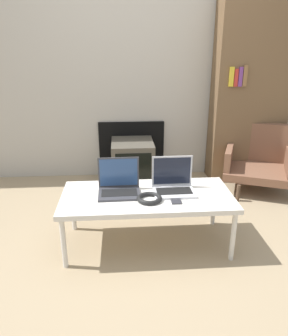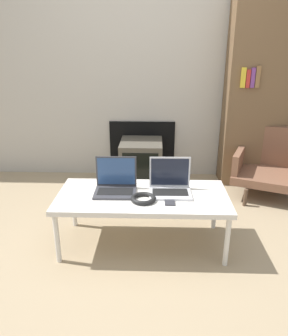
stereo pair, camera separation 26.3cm
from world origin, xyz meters
name	(u,v)px [view 2 (the right image)]	position (x,y,z in m)	size (l,w,h in m)	color
ground_plane	(142,260)	(0.00, 0.00, 0.00)	(14.00, 14.00, 0.00)	#998466
wall_back	(148,59)	(0.00, 1.69, 1.29)	(7.00, 0.08, 2.60)	#ADA89E
table	(143,199)	(0.00, 0.21, 0.38)	(1.24, 0.57, 0.41)	silver
laptop_left	(116,184)	(-0.20, 0.27, 0.47)	(0.31, 0.23, 0.25)	#38383D
laptop_right	(170,185)	(0.20, 0.27, 0.47)	(0.31, 0.23, 0.25)	silver
headphones	(143,198)	(0.01, 0.12, 0.43)	(0.18, 0.18, 0.03)	black
phone	(170,201)	(0.19, 0.11, 0.42)	(0.07, 0.14, 0.01)	#333338
tv	(141,162)	(-0.06, 1.40, 0.24)	(0.44, 0.49, 0.47)	#4C473D
armchair	(270,162)	(1.25, 1.21, 0.32)	(0.82, 0.80, 0.66)	brown
bookshelf	(264,95)	(1.19, 1.49, 0.95)	(0.77, 0.32, 1.89)	brown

